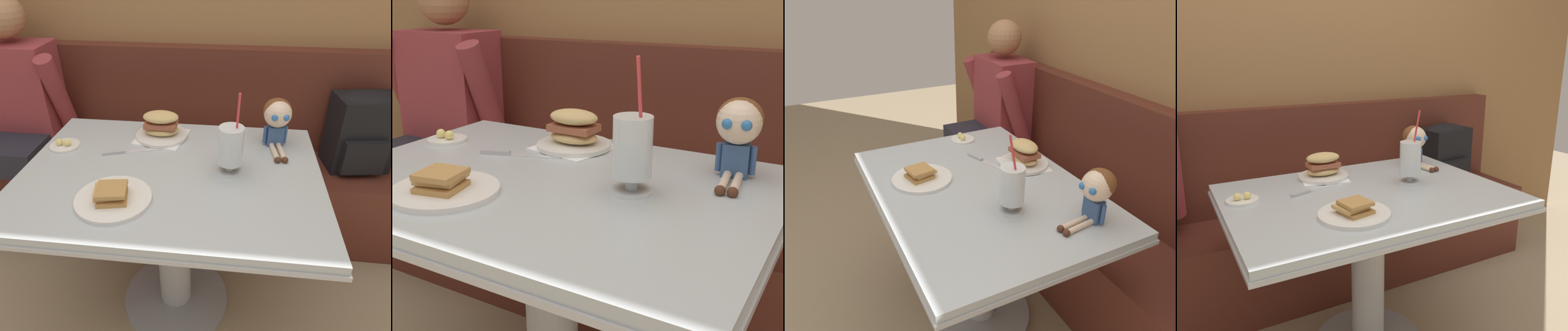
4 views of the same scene
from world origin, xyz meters
TOP-DOWN VIEW (x-y plane):
  - ground_plane at (0.00, 0.00)m, footprint 8.00×8.00m
  - wood_panel_wall at (0.00, 1.05)m, footprint 4.40×0.08m
  - booth_bench at (0.00, 0.81)m, footprint 2.60×0.48m
  - diner_table at (0.00, 0.18)m, footprint 1.11×0.81m
  - toast_plate at (-0.15, -0.02)m, footprint 0.25×0.25m
  - milkshake_glass at (0.22, 0.20)m, footprint 0.10×0.10m
  - sandwich_plate at (-0.08, 0.44)m, footprint 0.23×0.23m
  - butter_saucer at (-0.46, 0.31)m, footprint 0.12×0.12m
  - butter_knife at (-0.21, 0.29)m, footprint 0.23×0.09m
  - seated_doll at (0.39, 0.43)m, footprint 0.12×0.22m
  - diner_patron at (-0.91, 0.76)m, footprint 0.55×0.48m

SIDE VIEW (x-z plane):
  - ground_plane at x=0.00m, z-range 0.00..0.00m
  - booth_bench at x=0.00m, z-range -0.17..0.83m
  - diner_table at x=0.00m, z-range 0.17..0.91m
  - diner_patron at x=-0.91m, z-range 0.34..1.15m
  - butter_knife at x=-0.21m, z-range 0.74..0.75m
  - butter_saucer at x=-0.46m, z-range 0.73..0.77m
  - toast_plate at x=-0.15m, z-range 0.73..0.78m
  - sandwich_plate at x=-0.08m, z-range 0.73..0.84m
  - milkshake_glass at x=0.22m, z-range 0.68..1.00m
  - seated_doll at x=0.39m, z-range 0.77..0.97m
  - wood_panel_wall at x=0.00m, z-range 0.00..2.40m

